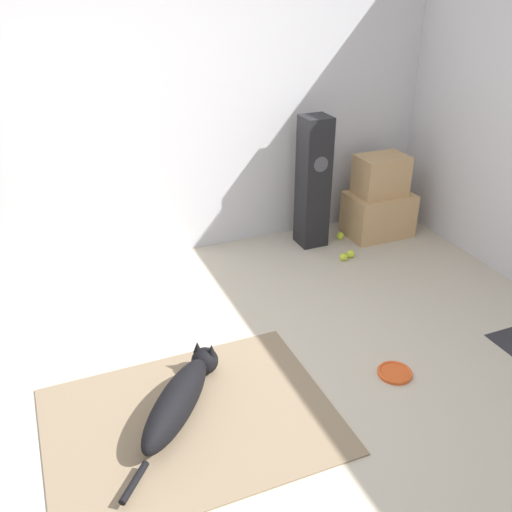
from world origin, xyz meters
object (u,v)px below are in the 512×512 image
object	(u,v)px
cardboard_box_upper	(381,175)
tennis_ball_loose_on_carpet	(344,257)
frisbee	(395,373)
floor_speaker	(313,183)
tennis_ball_by_boxes	(351,254)
tennis_ball_near_speaker	(340,236)
dog	(180,397)
cardboard_box_lower	(378,214)

from	to	relation	value
cardboard_box_upper	tennis_ball_loose_on_carpet	bearing A→B (deg)	-146.64
frisbee	floor_speaker	world-z (taller)	floor_speaker
tennis_ball_by_boxes	tennis_ball_near_speaker	distance (m)	0.36
frisbee	tennis_ball_loose_on_carpet	world-z (taller)	tennis_ball_loose_on_carpet
cardboard_box_upper	tennis_ball_near_speaker	xyz separation A→B (m)	(-0.36, 0.01, -0.53)
floor_speaker	tennis_ball_loose_on_carpet	size ratio (longest dim) A/B	17.19
dog	tennis_ball_by_boxes	size ratio (longest dim) A/B	13.47
frisbee	tennis_ball_near_speaker	size ratio (longest dim) A/B	3.23
dog	cardboard_box_lower	xyz separation A→B (m)	(2.31, 1.58, 0.08)
cardboard_box_upper	tennis_ball_loose_on_carpet	xyz separation A→B (m)	(-0.54, -0.36, -0.53)
frisbee	cardboard_box_lower	bearing A→B (deg)	59.97
floor_speaker	tennis_ball_near_speaker	world-z (taller)	floor_speaker
tennis_ball_loose_on_carpet	cardboard_box_lower	bearing A→B (deg)	31.92
cardboard_box_upper	tennis_ball_loose_on_carpet	size ratio (longest dim) A/B	6.58
cardboard_box_lower	floor_speaker	distance (m)	0.75
frisbee	tennis_ball_loose_on_carpet	size ratio (longest dim) A/B	3.23
dog	floor_speaker	size ratio (longest dim) A/B	0.78
tennis_ball_near_speaker	tennis_ball_by_boxes	bearing A→B (deg)	-105.73
tennis_ball_near_speaker	tennis_ball_loose_on_carpet	xyz separation A→B (m)	(-0.18, -0.37, 0.00)
dog	frisbee	xyz separation A→B (m)	(1.30, -0.17, -0.11)
cardboard_box_lower	tennis_ball_loose_on_carpet	bearing A→B (deg)	-148.08
tennis_ball_near_speaker	tennis_ball_loose_on_carpet	distance (m)	0.41
frisbee	floor_speaker	size ratio (longest dim) A/B	0.19
cardboard_box_upper	tennis_ball_by_boxes	size ratio (longest dim) A/B	6.58
dog	tennis_ball_near_speaker	world-z (taller)	dog
cardboard_box_lower	frisbee	bearing A→B (deg)	-120.03
floor_speaker	dog	bearing A→B (deg)	-135.31
dog	tennis_ball_by_boxes	world-z (taller)	dog
frisbee	tennis_ball_near_speaker	xyz separation A→B (m)	(0.65, 1.78, 0.02)
frisbee	floor_speaker	xyz separation A→B (m)	(0.36, 1.82, 0.55)
dog	tennis_ball_near_speaker	distance (m)	2.53
floor_speaker	tennis_ball_by_boxes	distance (m)	0.69
dog	frisbee	bearing A→B (deg)	-7.58
floor_speaker	tennis_ball_by_boxes	xyz separation A→B (m)	(0.18, -0.39, -0.53)
cardboard_box_upper	tennis_ball_loose_on_carpet	distance (m)	0.84
cardboard_box_lower	cardboard_box_upper	size ratio (longest dim) A/B	1.32
tennis_ball_loose_on_carpet	tennis_ball_near_speaker	bearing A→B (deg)	64.03
frisbee	cardboard_box_upper	size ratio (longest dim) A/B	0.49
cardboard_box_lower	floor_speaker	xyz separation A→B (m)	(-0.65, 0.07, 0.37)
cardboard_box_lower	cardboard_box_upper	xyz separation A→B (m)	(-0.00, 0.02, 0.37)
cardboard_box_upper	frisbee	bearing A→B (deg)	-119.75
tennis_ball_near_speaker	cardboard_box_upper	bearing A→B (deg)	-1.67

